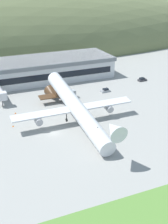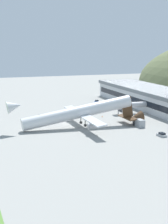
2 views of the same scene
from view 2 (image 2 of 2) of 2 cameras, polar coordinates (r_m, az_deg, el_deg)
ground_plane at (r=151.75m, az=-2.77°, el=-1.76°), size 400.39×400.39×0.00m
terminal_building at (r=182.76m, az=12.04°, el=1.89°), size 113.38×22.40×9.50m
jetway_0 at (r=172.06m, az=6.80°, el=1.03°), size 3.38×15.91×5.43m
cargo_airplane at (r=143.45m, az=-0.57°, el=-0.12°), size 40.48×54.94×13.05m
service_car_1 at (r=133.93m, az=11.77°, el=-3.43°), size 4.10×2.19×1.42m
service_car_3 at (r=202.53m, az=1.98°, el=1.60°), size 3.71×1.84×1.41m
fuel_truck at (r=147.59m, az=8.36°, el=-1.65°), size 6.20×2.47×2.95m
box_truck at (r=177.44m, az=6.00°, el=0.54°), size 6.24×2.73×3.22m
traffic_cone_0 at (r=163.98m, az=-0.71°, el=-0.69°), size 0.52×0.52×0.58m
traffic_cone_1 at (r=164.66m, az=2.79°, el=-0.66°), size 0.52×0.52×0.58m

